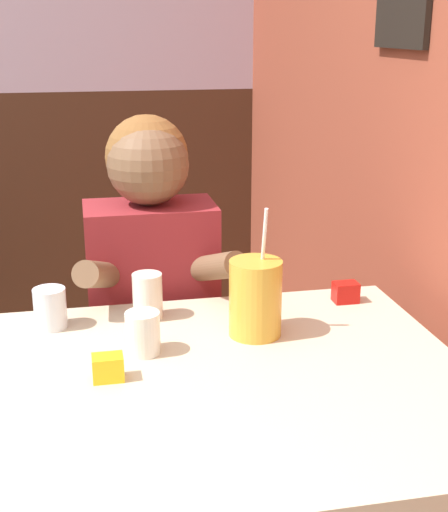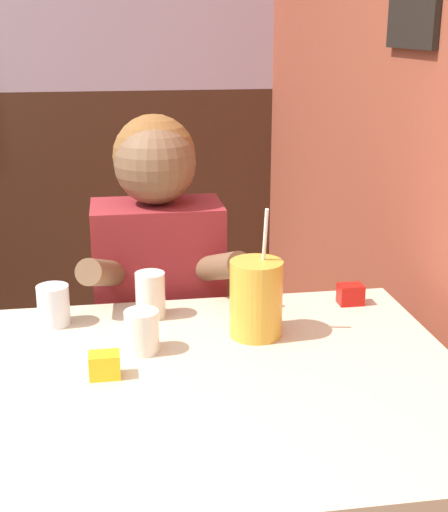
{
  "view_description": "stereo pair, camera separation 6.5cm",
  "coord_description": "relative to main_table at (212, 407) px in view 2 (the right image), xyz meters",
  "views": [
    {
      "loc": [
        0.49,
        -0.82,
        1.39
      ],
      "look_at": [
        0.78,
        0.57,
        0.93
      ],
      "focal_mm": 50.0,
      "sensor_mm": 36.0,
      "label": 1
    },
    {
      "loc": [
        0.56,
        -0.83,
        1.39
      ],
      "look_at": [
        0.78,
        0.57,
        0.93
      ],
      "focal_mm": 50.0,
      "sensor_mm": 36.0,
      "label": 2
    }
  ],
  "objects": [
    {
      "name": "brick_wall_right",
      "position": [
        0.63,
        0.89,
        0.68
      ],
      "size": [
        0.08,
        4.59,
        2.7
      ],
      "color": "brown",
      "rests_on": "ground_plane"
    },
    {
      "name": "main_table",
      "position": [
        0.0,
        0.0,
        0.0
      ],
      "size": [
        1.02,
        0.85,
        0.74
      ],
      "color": "beige",
      "rests_on": "ground_plane"
    },
    {
      "name": "person_seated",
      "position": [
        -0.06,
        0.57,
        -0.04
      ],
      "size": [
        0.42,
        0.41,
        1.18
      ],
      "color": "maroon",
      "rests_on": "ground_plane"
    },
    {
      "name": "cocktail_pitcher",
      "position": [
        0.12,
        0.18,
        0.15
      ],
      "size": [
        0.12,
        0.12,
        0.29
      ],
      "color": "gold",
      "rests_on": "main_table"
    },
    {
      "name": "glass_near_pitcher",
      "position": [
        -0.32,
        0.32,
        0.11
      ],
      "size": [
        0.07,
        0.07,
        0.09
      ],
      "color": "silver",
      "rests_on": "main_table"
    },
    {
      "name": "glass_center",
      "position": [
        -0.13,
        0.14,
        0.11
      ],
      "size": [
        0.07,
        0.07,
        0.09
      ],
      "color": "silver",
      "rests_on": "main_table"
    },
    {
      "name": "glass_far_side",
      "position": [
        -0.1,
        0.33,
        0.12
      ],
      "size": [
        0.07,
        0.07,
        0.11
      ],
      "color": "silver",
      "rests_on": "main_table"
    },
    {
      "name": "condiment_ketchup",
      "position": [
        0.39,
        0.33,
        0.09
      ],
      "size": [
        0.06,
        0.04,
        0.05
      ],
      "color": "#B7140F",
      "rests_on": "main_table"
    },
    {
      "name": "condiment_mustard",
      "position": [
        -0.21,
        0.04,
        0.09
      ],
      "size": [
        0.06,
        0.04,
        0.05
      ],
      "color": "yellow",
      "rests_on": "main_table"
    }
  ]
}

